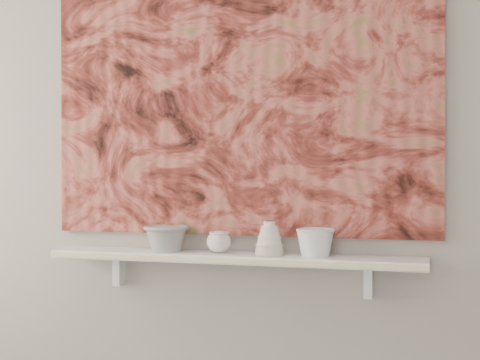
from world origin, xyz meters
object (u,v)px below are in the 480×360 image
(shelf, at_px, (232,257))
(painting, at_px, (238,90))
(bowl_white, at_px, (315,242))
(bowl_grey, at_px, (166,238))
(cup_cream, at_px, (219,242))
(bell_vessel, at_px, (269,238))

(shelf, xyz_separation_m, painting, (0.00, 0.08, 0.62))
(bowl_white, bearing_deg, painting, 165.40)
(shelf, height_order, painting, painting)
(painting, bearing_deg, bowl_white, -14.60)
(bowl_grey, distance_m, bowl_white, 0.57)
(cup_cream, relative_size, bell_vessel, 0.73)
(shelf, bearing_deg, bowl_white, 0.00)
(painting, distance_m, cup_cream, 0.58)
(shelf, xyz_separation_m, bowl_grey, (-0.26, 0.00, 0.07))
(bell_vessel, distance_m, bowl_white, 0.17)
(painting, bearing_deg, bell_vessel, -29.77)
(shelf, xyz_separation_m, bell_vessel, (0.14, 0.00, 0.08))
(bowl_grey, bearing_deg, cup_cream, 0.00)
(bowl_white, bearing_deg, cup_cream, 180.00)
(cup_cream, bearing_deg, painting, 57.17)
(bell_vessel, bearing_deg, painting, 150.23)
(bell_vessel, bearing_deg, shelf, 180.00)
(shelf, distance_m, bowl_grey, 0.27)
(bell_vessel, bearing_deg, bowl_white, 0.00)
(bowl_grey, bearing_deg, shelf, 0.00)
(shelf, relative_size, bowl_white, 10.15)
(painting, xyz_separation_m, bowl_white, (0.31, -0.08, -0.56))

